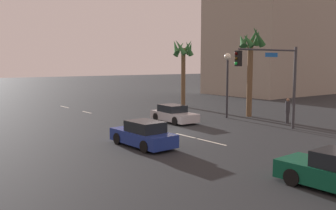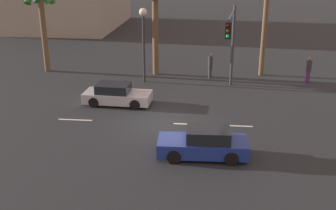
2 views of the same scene
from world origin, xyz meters
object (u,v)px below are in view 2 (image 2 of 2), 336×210
(traffic_signal, at_px, (231,36))
(streetlamp, at_px, (143,30))
(car_0, at_px, (204,143))
(car_2, at_px, (117,95))
(pedestrian_1, at_px, (210,65))
(pedestrian_0, at_px, (309,69))
(palm_tree_2, at_px, (41,4))
(palm_tree_0, at_px, (155,3))

(traffic_signal, distance_m, streetlamp, 6.44)
(traffic_signal, xyz_separation_m, streetlamp, (-6.11, 2.04, -0.06))
(car_0, relative_size, streetlamp, 0.78)
(car_2, height_order, streetlamp, streetlamp)
(traffic_signal, xyz_separation_m, pedestrian_1, (-1.27, 3.50, -2.86))
(traffic_signal, xyz_separation_m, pedestrian_0, (5.95, 3.24, -2.91))
(traffic_signal, bearing_deg, pedestrian_0, 28.55)
(car_0, distance_m, pedestrian_0, 14.74)
(palm_tree_2, bearing_deg, palm_tree_0, -0.27)
(pedestrian_1, bearing_deg, streetlamp, -163.23)
(car_2, height_order, palm_tree_2, palm_tree_2)
(palm_tree_0, bearing_deg, pedestrian_0, -4.79)
(palm_tree_0, bearing_deg, pedestrian_1, -9.38)
(traffic_signal, distance_m, palm_tree_2, 15.07)
(streetlamp, relative_size, palm_tree_2, 0.76)
(pedestrian_0, relative_size, pedestrian_1, 0.97)
(car_2, bearing_deg, palm_tree_2, 135.70)
(car_2, bearing_deg, pedestrian_0, 24.98)
(pedestrian_0, relative_size, palm_tree_2, 0.26)
(car_2, relative_size, pedestrian_1, 2.22)
(palm_tree_2, bearing_deg, car_2, -44.30)
(palm_tree_2, bearing_deg, pedestrian_1, -3.25)
(traffic_signal, relative_size, palm_tree_0, 0.74)
(traffic_signal, relative_size, streetlamp, 1.05)
(pedestrian_0, height_order, palm_tree_0, palm_tree_0)
(car_2, height_order, pedestrian_0, pedestrian_0)
(car_2, xyz_separation_m, streetlamp, (1.02, 4.89, 3.22))
(streetlamp, bearing_deg, car_2, -101.74)
(pedestrian_1, bearing_deg, car_2, -132.67)
(car_0, bearing_deg, palm_tree_2, 133.15)
(car_2, bearing_deg, streetlamp, 78.26)
(car_2, height_order, traffic_signal, traffic_signal)
(traffic_signal, bearing_deg, car_0, -99.36)
(car_2, bearing_deg, palm_tree_0, 77.27)
(pedestrian_1, height_order, palm_tree_0, palm_tree_0)
(streetlamp, xyz_separation_m, pedestrian_0, (12.06, 1.20, -2.85))
(car_0, distance_m, streetlamp, 12.76)
(palm_tree_0, xyz_separation_m, palm_tree_2, (-8.86, 0.04, -0.17))
(car_2, distance_m, palm_tree_2, 11.18)
(pedestrian_1, height_order, palm_tree_2, palm_tree_2)
(car_0, xyz_separation_m, palm_tree_2, (-12.83, 13.69, 4.63))
(car_0, relative_size, pedestrian_1, 2.19)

